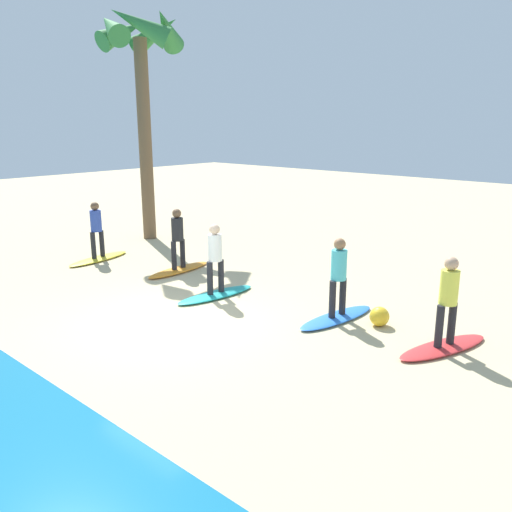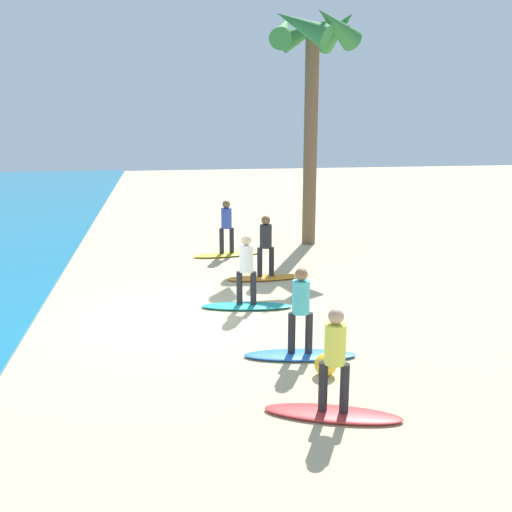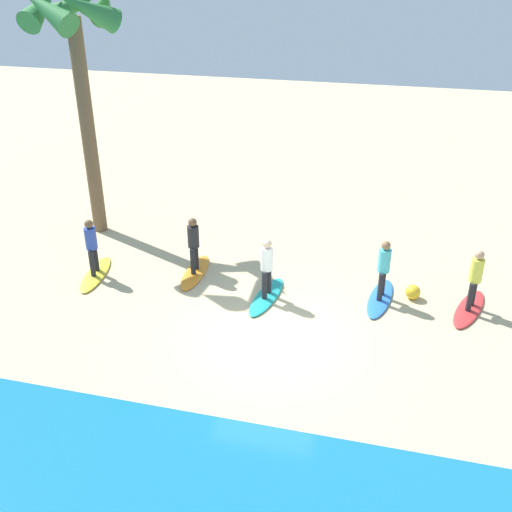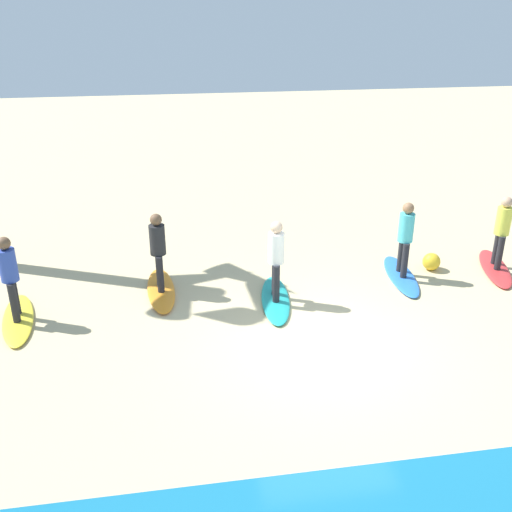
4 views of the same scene
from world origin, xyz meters
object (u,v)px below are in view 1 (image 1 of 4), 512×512
(surfer_red, at_px, (448,295))
(surfboard_blue, at_px, (337,317))
(palm_tree, at_px, (141,55))
(beach_ball, at_px, (379,316))
(surfboard_orange, at_px, (179,270))
(surfboard_yellow, at_px, (99,259))
(surfer_blue, at_px, (339,272))
(surfboard_red, at_px, (443,347))
(surfboard_teal, at_px, (216,295))
(surfer_teal, at_px, (215,254))
(surfer_yellow, at_px, (96,226))
(surfer_orange, at_px, (178,234))

(surfer_red, distance_m, surfboard_blue, 2.46)
(palm_tree, distance_m, beach_ball, 11.78)
(surfboard_orange, relative_size, surfboard_yellow, 1.00)
(surfer_red, distance_m, surfer_blue, 2.25)
(surfer_blue, height_order, palm_tree, palm_tree)
(surfboard_red, relative_size, beach_ball, 5.30)
(surfboard_teal, height_order, palm_tree, palm_tree)
(surfer_red, distance_m, surfboard_yellow, 10.23)
(surfboard_orange, bearing_deg, surfboard_yellow, -76.28)
(surfer_red, bearing_deg, surfboard_orange, -0.93)
(surfboard_red, bearing_deg, surfer_teal, -64.41)
(surfboard_blue, height_order, palm_tree, palm_tree)
(surfboard_red, distance_m, surfer_blue, 2.46)
(beach_ball, bearing_deg, surfboard_blue, 18.90)
(surfboard_yellow, bearing_deg, palm_tree, -164.74)
(surfboard_red, height_order, surfer_blue, surfer_blue)
(surfer_yellow, distance_m, palm_tree, 5.91)
(surfboard_blue, bearing_deg, surfboard_yellow, -78.00)
(surfboard_teal, relative_size, surfer_yellow, 1.28)
(surfboard_red, xyz_separation_m, surfer_yellow, (10.16, 0.67, 0.99))
(surfer_teal, xyz_separation_m, surfboard_yellow, (4.98, -0.00, -0.99))
(surfer_blue, distance_m, surfer_teal, 3.00)
(surfer_orange, height_order, beach_ball, surfer_orange)
(surfboard_orange, bearing_deg, surfer_yellow, -76.28)
(surfboard_red, relative_size, surfboard_teal, 1.00)
(surfer_orange, relative_size, beach_ball, 4.14)
(surfer_teal, distance_m, beach_ball, 3.96)
(surfboard_yellow, distance_m, surfer_yellow, 0.99)
(surfboard_blue, xyz_separation_m, palm_tree, (9.22, -2.23, 5.99))
(surfboard_yellow, xyz_separation_m, surfer_yellow, (-0.00, 0.00, 0.99))
(surfboard_red, distance_m, beach_ball, 1.46)
(surfboard_teal, distance_m, surfboard_yellow, 4.98)
(surfboard_orange, bearing_deg, surfer_orange, -0.00)
(surfboard_orange, distance_m, surfer_yellow, 2.98)
(surfer_red, height_order, surfboard_orange, surfer_red)
(surfboard_blue, relative_size, surfboard_orange, 1.00)
(surfer_blue, distance_m, surfboard_yellow, 8.00)
(surfer_teal, height_order, beach_ball, surfer_teal)
(surfer_teal, relative_size, surfer_yellow, 1.00)
(surfboard_teal, xyz_separation_m, surfboard_yellow, (4.98, -0.00, 0.00))
(surfer_blue, bearing_deg, surfboard_orange, -1.73)
(surfer_orange, distance_m, surfboard_yellow, 2.98)
(surfer_yellow, height_order, palm_tree, palm_tree)
(surfer_red, relative_size, surfboard_teal, 0.78)
(surfboard_orange, relative_size, surfer_yellow, 1.28)
(surfer_red, xyz_separation_m, surfer_teal, (5.18, 0.68, 0.00))
(surfboard_yellow, bearing_deg, surfboard_teal, 80.70)
(surfboard_yellow, bearing_deg, surfboard_blue, 85.35)
(beach_ball, bearing_deg, surfer_orange, 1.17)
(surfboard_red, distance_m, surfer_red, 0.99)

